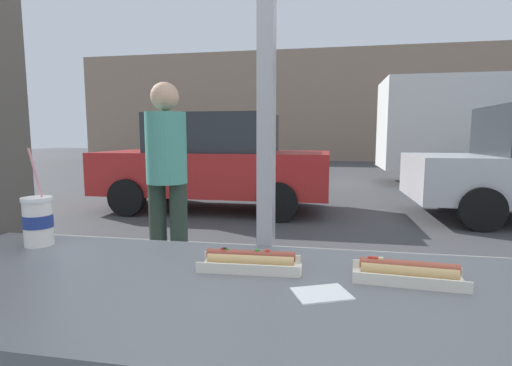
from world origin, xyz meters
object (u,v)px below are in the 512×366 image
object	(u,v)px
parked_car_red	(214,162)
box_truck	(504,127)
soda_cup_left	(38,220)
hotdog_tray_far	(249,261)
pedestrian	(167,172)
hotdog_tray_near	(408,272)

from	to	relation	value
parked_car_red	box_truck	world-z (taller)	box_truck
soda_cup_left	parked_car_red	size ratio (longest dim) A/B	0.07
soda_cup_left	hotdog_tray_far	size ratio (longest dim) A/B	1.16
hotdog_tray_far	pedestrian	size ratio (longest dim) A/B	0.17
soda_cup_left	box_truck	xyz separation A→B (m)	(5.64, 10.57, 0.50)
soda_cup_left	pedestrian	size ratio (longest dim) A/B	0.19
parked_car_red	pedestrian	world-z (taller)	pedestrian
hotdog_tray_far	pedestrian	world-z (taller)	pedestrian
parked_car_red	pedestrian	size ratio (longest dim) A/B	2.57
hotdog_tray_near	pedestrian	xyz separation A→B (m)	(-1.45, 1.93, 0.04)
soda_cup_left	hotdog_tray_far	bearing A→B (deg)	-7.87
soda_cup_left	parked_car_red	distance (m)	5.92
hotdog_tray_near	pedestrian	bearing A→B (deg)	126.92
hotdog_tray_near	soda_cup_left	bearing A→B (deg)	174.17
box_truck	soda_cup_left	bearing A→B (deg)	-118.07
pedestrian	soda_cup_left	bearing A→B (deg)	-79.24
hotdog_tray_far	box_truck	size ratio (longest dim) A/B	0.04
soda_cup_left	parked_car_red	world-z (taller)	parked_car_red
soda_cup_left	pedestrian	bearing A→B (deg)	100.76
hotdog_tray_near	box_truck	world-z (taller)	box_truck
parked_car_red	box_truck	bearing A→B (deg)	35.08
hotdog_tray_near	parked_car_red	xyz separation A→B (m)	(-2.24, 5.92, -0.15)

